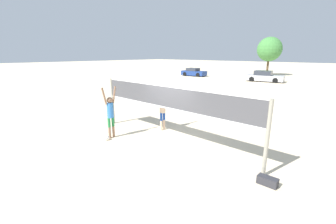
% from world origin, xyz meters
% --- Properties ---
extents(ground_plane, '(200.00, 200.00, 0.00)m').
position_xyz_m(ground_plane, '(0.00, 0.00, 0.00)').
color(ground_plane, beige).
extents(volleyball_net, '(8.08, 0.12, 2.41)m').
position_xyz_m(volleyball_net, '(0.00, 0.00, 1.73)').
color(volleyball_net, gray).
rests_on(volleyball_net, ground_plane).
extents(player_spiker, '(0.28, 0.72, 2.28)m').
position_xyz_m(player_spiker, '(-2.24, -1.29, 1.21)').
color(player_spiker, '#8C664C').
rests_on(player_spiker, ground_plane).
extents(player_blocker, '(0.28, 0.71, 2.16)m').
position_xyz_m(player_blocker, '(-1.30, 1.02, 1.14)').
color(player_blocker, beige).
rests_on(player_blocker, ground_plane).
extents(volleyball, '(0.23, 0.23, 0.23)m').
position_xyz_m(volleyball, '(-2.12, -1.64, 0.11)').
color(volleyball, white).
rests_on(volleyball, ground_plane).
extents(gear_bag, '(0.55, 0.26, 0.24)m').
position_xyz_m(gear_bag, '(4.26, -0.42, 0.12)').
color(gear_bag, '#2D2D33').
rests_on(gear_bag, ground_plane).
extents(parked_car_mid, '(4.90, 2.51, 1.43)m').
position_xyz_m(parked_car_mid, '(-4.95, 24.31, 0.64)').
color(parked_car_mid, '#B7B7BC').
rests_on(parked_car_mid, ground_plane).
extents(parked_car_far, '(4.19, 2.13, 1.30)m').
position_xyz_m(parked_car_far, '(-16.41, 24.11, 0.59)').
color(parked_car_far, navy).
rests_on(parked_car_far, ground_plane).
extents(tree_left_cluster, '(3.94, 3.94, 6.30)m').
position_xyz_m(tree_left_cluster, '(-7.74, 33.20, 4.32)').
color(tree_left_cluster, '#4C3823').
rests_on(tree_left_cluster, ground_plane).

